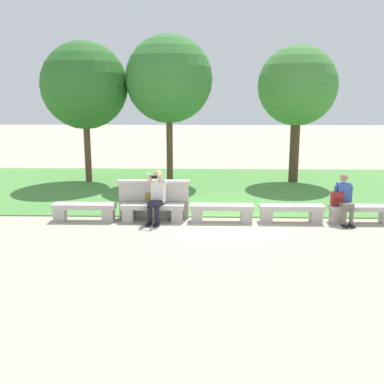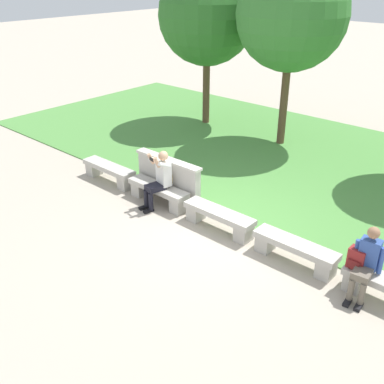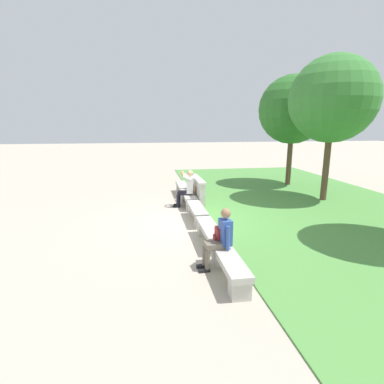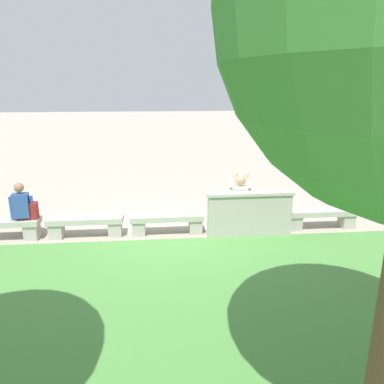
{
  "view_description": "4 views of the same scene",
  "coord_description": "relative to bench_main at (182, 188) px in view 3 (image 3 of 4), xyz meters",
  "views": [
    {
      "loc": [
        -0.45,
        -11.16,
        3.16
      ],
      "look_at": [
        -0.75,
        -0.42,
        0.87
      ],
      "focal_mm": 42.0,
      "sensor_mm": 36.0,
      "label": 1
    },
    {
      "loc": [
        4.9,
        -6.4,
        4.94
      ],
      "look_at": [
        -0.2,
        -0.62,
        1.04
      ],
      "focal_mm": 42.0,
      "sensor_mm": 36.0,
      "label": 2
    },
    {
      "loc": [
        8.58,
        -1.51,
        2.88
      ],
      "look_at": [
        0.01,
        -0.16,
        0.92
      ],
      "focal_mm": 28.0,
      "sensor_mm": 36.0,
      "label": 3
    },
    {
      "loc": [
        0.19,
        7.83,
        3.22
      ],
      "look_at": [
        -0.58,
        -0.27,
        0.87
      ],
      "focal_mm": 35.0,
      "sensor_mm": 36.0,
      "label": 4
    }
  ],
  "objects": [
    {
      "name": "tree_right_background",
      "position": [
        -1.24,
        5.32,
        3.24
      ],
      "size": [
        3.12,
        3.12,
        5.1
      ],
      "color": "brown",
      "rests_on": "ground"
    },
    {
      "name": "person_distant",
      "position": [
        6.63,
        -0.07,
        0.38
      ],
      "size": [
        0.48,
        0.7,
        1.26
      ],
      "color": "black",
      "rests_on": "ground"
    },
    {
      "name": "person_photographer",
      "position": [
        1.9,
        -0.08,
        0.45
      ],
      "size": [
        0.53,
        0.77,
        1.32
      ],
      "color": "black",
      "rests_on": "ground"
    },
    {
      "name": "bench_end",
      "position": [
        7.11,
        0.0,
        0.0
      ],
      "size": [
        1.62,
        0.4,
        0.45
      ],
      "color": "#B7B2A8",
      "rests_on": "ground"
    },
    {
      "name": "backpack",
      "position": [
        6.46,
        -0.02,
        0.34
      ],
      "size": [
        0.28,
        0.24,
        0.43
      ],
      "color": "maroon",
      "rests_on": "bench_end"
    },
    {
      "name": "bench_mid",
      "position": [
        3.55,
        0.0,
        0.0
      ],
      "size": [
        1.62,
        0.4,
        0.45
      ],
      "color": "#B7B2A8",
      "rests_on": "ground"
    },
    {
      "name": "bench_far",
      "position": [
        5.33,
        0.0,
        0.0
      ],
      "size": [
        1.62,
        0.4,
        0.45
      ],
      "color": "#B7B2A8",
      "rests_on": "ground"
    },
    {
      "name": "grass_strip",
      "position": [
        3.55,
        4.38,
        -0.27
      ],
      "size": [
        20.73,
        8.0,
        0.03
      ],
      "primitive_type": "cube",
      "color": "#518E42",
      "rests_on": "ground"
    },
    {
      "name": "ground_plane",
      "position": [
        3.55,
        0.0,
        -0.29
      ],
      "size": [
        80.0,
        80.0,
        0.0
      ],
      "primitive_type": "plane",
      "color": "#B2A593"
    },
    {
      "name": "bench_main",
      "position": [
        0.0,
        0.0,
        0.0
      ],
      "size": [
        1.62,
        0.4,
        0.45
      ],
      "color": "#B7B2A8",
      "rests_on": "ground"
    },
    {
      "name": "bench_near",
      "position": [
        1.78,
        0.0,
        0.0
      ],
      "size": [
        1.62,
        0.4,
        0.45
      ],
      "color": "#B7B2A8",
      "rests_on": "ground"
    },
    {
      "name": "backrest_wall_with_plaque",
      "position": [
        1.78,
        0.34,
        0.23
      ],
      "size": [
        1.88,
        0.24,
        1.01
      ],
      "color": "#B7B2A8",
      "rests_on": "ground"
    },
    {
      "name": "tree_left_background",
      "position": [
        1.82,
        5.26,
        3.46
      ],
      "size": [
        3.11,
        3.11,
        5.31
      ],
      "color": "brown",
      "rests_on": "ground"
    }
  ]
}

